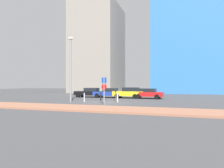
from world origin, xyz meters
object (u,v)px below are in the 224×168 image
parking_sign_post (104,87)px  parked_car_black (90,92)px  street_lamp (71,64)px  traffic_bollard_near (101,97)px  traffic_bollard_far (84,98)px  parked_car_yellow (129,93)px  parked_car_blue (109,93)px  parking_meter (116,93)px  traffic_bollard_mid (117,97)px  parked_car_red (147,93)px

parking_sign_post → parked_car_black: bearing=120.9°
street_lamp → traffic_bollard_near: bearing=47.5°
traffic_bollard_near → traffic_bollard_far: 2.59m
parked_car_yellow → street_lamp: street_lamp is taller
parked_car_blue → parked_car_yellow: 2.98m
parking_meter → parked_car_yellow: bearing=84.5°
parking_meter → traffic_bollard_mid: parking_meter is taller
traffic_bollard_far → parked_car_red: bearing=52.6°
parked_car_red → parking_sign_post: parking_sign_post is taller
parked_car_blue → street_lamp: street_lamp is taller
parked_car_black → traffic_bollard_near: size_ratio=4.66×
parked_car_yellow → traffic_bollard_mid: (0.10, -6.30, -0.26)m
parked_car_blue → parking_meter: (2.49, -5.23, 0.17)m
parking_meter → street_lamp: size_ratio=0.19×
parking_sign_post → parking_meter: bearing=90.2°
parked_car_black → traffic_bollard_far: (2.74, -7.79, -0.22)m
traffic_bollard_near → parked_car_black: bearing=124.8°
parked_car_red → street_lamp: 11.23m
parked_car_yellow → street_lamp: (-4.75, -7.90, 3.39)m
parking_meter → traffic_bollard_near: 1.82m
parking_sign_post → traffic_bollard_near: size_ratio=2.73×
parked_car_blue → parked_car_red: bearing=-2.1°
parked_car_yellow → parking_sign_post: 9.10m
street_lamp → parking_meter: bearing=33.8°
street_lamp → traffic_bollard_near: (2.49, 2.72, -3.69)m
street_lamp → traffic_bollard_mid: (4.85, 1.61, -3.65)m
parking_sign_post → traffic_bollard_mid: 3.03m
parked_car_yellow → traffic_bollard_far: bearing=-113.5°
parked_car_red → parking_meter: size_ratio=3.19×
parked_car_yellow → street_lamp: 9.82m
parked_car_yellow → parking_sign_post: (-0.47, -9.05, 0.87)m
traffic_bollard_far → parking_sign_post: bearing=-27.7°
parked_car_yellow → street_lamp: bearing=-121.0°
parked_car_black → parking_sign_post: size_ratio=1.71×
parking_sign_post → traffic_bollard_far: parking_sign_post is taller
parked_car_black → traffic_bollard_near: (3.77, -5.41, -0.25)m
parked_car_red → parked_car_black: bearing=178.3°
parked_car_blue → parking_sign_post: 9.61m
parked_car_black → traffic_bollard_mid: 8.95m
parked_car_yellow → parked_car_red: size_ratio=1.00×
parked_car_red → traffic_bollard_near: bearing=-132.6°
parking_meter → traffic_bollard_far: 3.78m
parked_car_red → traffic_bollard_near: size_ratio=4.51×
parked_car_yellow → traffic_bollard_near: bearing=-113.5°
traffic_bollard_mid → parking_sign_post: bearing=-101.7°
parking_sign_post → street_lamp: size_ratio=0.37×
parked_car_black → parking_meter: parked_car_black is taller
street_lamp → parking_sign_post: bearing=-14.9°
parked_car_black → parked_car_yellow: (6.03, -0.22, 0.06)m
traffic_bollard_near → traffic_bollard_mid: (2.36, -1.11, 0.04)m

